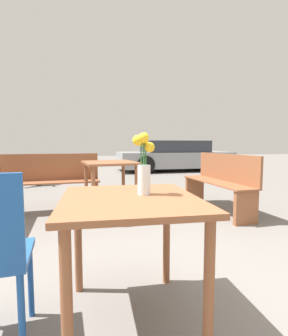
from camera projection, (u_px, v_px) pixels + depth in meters
ground_plane at (131, 319)px, 1.50m from camera, size 40.00×40.00×0.00m
table_front at (130, 217)px, 1.44m from camera, size 0.78×0.87×0.71m
flower_vase at (144, 166)px, 1.49m from camera, size 0.13×0.12×0.35m
bench_middle at (221, 181)px, 3.88m from camera, size 0.43×1.51×0.85m
bench_far at (46, 180)px, 3.88m from camera, size 1.57×0.44×0.85m
table_back at (110, 172)px, 3.56m from camera, size 0.76×0.83×0.76m
bicycle at (18, 173)px, 6.03m from camera, size 1.44×0.58×0.71m
parked_car at (174, 156)px, 9.75m from camera, size 4.13×1.87×1.11m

